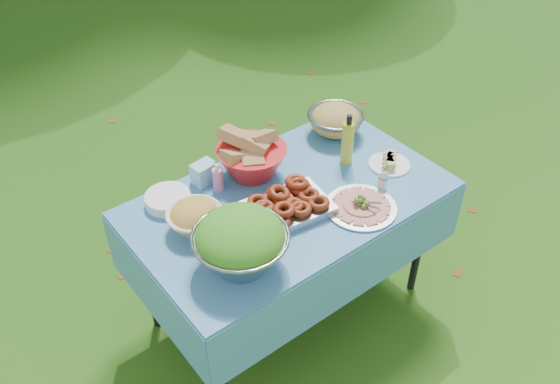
# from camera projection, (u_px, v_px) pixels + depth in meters

# --- Properties ---
(ground) EXTENTS (80.00, 80.00, 0.00)m
(ground) POSITION_uv_depth(u_px,v_px,m) (288.00, 305.00, 3.21)
(ground) COLOR #0F3E0B
(ground) RESTS_ON ground
(picnic_table) EXTENTS (1.46, 0.86, 0.76)m
(picnic_table) POSITION_uv_depth(u_px,v_px,m) (289.00, 255.00, 2.97)
(picnic_table) COLOR #7BC6EC
(picnic_table) RESTS_ON ground
(salad_bowl) EXTENTS (0.51, 0.51, 0.25)m
(salad_bowl) POSITION_uv_depth(u_px,v_px,m) (240.00, 242.00, 2.32)
(salad_bowl) COLOR gray
(salad_bowl) RESTS_ON picnic_table
(pasta_bowl_white) EXTENTS (0.25, 0.25, 0.13)m
(pasta_bowl_white) POSITION_uv_depth(u_px,v_px,m) (195.00, 217.00, 2.52)
(pasta_bowl_white) COLOR white
(pasta_bowl_white) RESTS_ON picnic_table
(plate_stack) EXTENTS (0.26, 0.26, 0.05)m
(plate_stack) POSITION_uv_depth(u_px,v_px,m) (168.00, 199.00, 2.67)
(plate_stack) COLOR white
(plate_stack) RESTS_ON picnic_table
(wipes_box) EXTENTS (0.12, 0.09, 0.10)m
(wipes_box) POSITION_uv_depth(u_px,v_px,m) (204.00, 173.00, 2.79)
(wipes_box) COLOR #93D4F7
(wipes_box) RESTS_ON picnic_table
(sanitizer_bottle) EXTENTS (0.05, 0.05, 0.14)m
(sanitizer_bottle) POSITION_uv_depth(u_px,v_px,m) (218.00, 177.00, 2.72)
(sanitizer_bottle) COLOR pink
(sanitizer_bottle) RESTS_ON picnic_table
(bread_bowl) EXTENTS (0.43, 0.43, 0.22)m
(bread_bowl) POSITION_uv_depth(u_px,v_px,m) (252.00, 155.00, 2.79)
(bread_bowl) COLOR red
(bread_bowl) RESTS_ON picnic_table
(pasta_bowl_steel) EXTENTS (0.38, 0.38, 0.16)m
(pasta_bowl_steel) POSITION_uv_depth(u_px,v_px,m) (336.00, 120.00, 3.09)
(pasta_bowl_steel) COLOR gray
(pasta_bowl_steel) RESTS_ON picnic_table
(fried_tray) EXTENTS (0.40, 0.31, 0.09)m
(fried_tray) POSITION_uv_depth(u_px,v_px,m) (288.00, 205.00, 2.62)
(fried_tray) COLOR #B2B2B6
(fried_tray) RESTS_ON picnic_table
(charcuterie_platter) EXTENTS (0.35, 0.35, 0.07)m
(charcuterie_platter) POSITION_uv_depth(u_px,v_px,m) (361.00, 202.00, 2.64)
(charcuterie_platter) COLOR silver
(charcuterie_platter) RESTS_ON picnic_table
(oil_bottle) EXTENTS (0.07, 0.07, 0.27)m
(oil_bottle) POSITION_uv_depth(u_px,v_px,m) (348.00, 139.00, 2.85)
(oil_bottle) COLOR gold
(oil_bottle) RESTS_ON picnic_table
(cheese_plate) EXTENTS (0.21, 0.21, 0.06)m
(cheese_plate) POSITION_uv_depth(u_px,v_px,m) (390.00, 161.00, 2.90)
(cheese_plate) COLOR white
(cheese_plate) RESTS_ON picnic_table
(shaker) EXTENTS (0.06, 0.06, 0.07)m
(shaker) POSITION_uv_depth(u_px,v_px,m) (383.00, 182.00, 2.75)
(shaker) COLOR white
(shaker) RESTS_ON picnic_table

